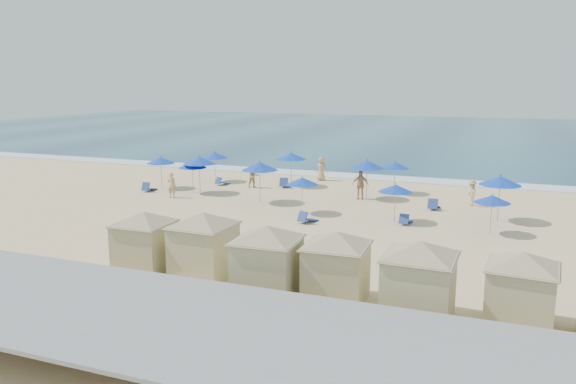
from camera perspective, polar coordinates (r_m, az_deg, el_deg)
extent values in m
plane|color=beige|center=(29.74, 0.88, -3.21)|extent=(160.00, 160.00, 0.00)
cube|color=navy|center=(82.94, 14.34, 5.76)|extent=(160.00, 80.00, 0.06)
cube|color=white|center=(44.29, 7.90, 1.53)|extent=(160.00, 2.50, 0.08)
cube|color=gray|center=(18.54, -13.56, -10.83)|extent=(160.00, 2.20, 1.10)
cube|color=gray|center=(16.15, -19.85, -12.25)|extent=(160.00, 4.00, 0.12)
cube|color=black|center=(24.93, -4.20, -5.25)|extent=(0.90, 0.90, 0.72)
cube|color=#C2B684|center=(22.91, -14.33, -5.47)|extent=(1.98, 1.98, 1.94)
cube|color=tan|center=(22.65, -14.45, -3.12)|extent=(2.08, 2.08, 0.08)
pyramid|color=tan|center=(22.54, -14.51, -1.93)|extent=(4.25, 4.25, 0.48)
cube|color=#C2B684|center=(21.73, -8.54, -6.00)|extent=(2.11, 2.11, 2.05)
cube|color=tan|center=(21.45, -8.62, -3.38)|extent=(2.22, 2.22, 0.08)
pyramid|color=tan|center=(21.33, -8.66, -2.05)|extent=(4.49, 4.49, 0.51)
cube|color=#C2B684|center=(19.63, -2.12, -7.77)|extent=(2.15, 2.15, 2.05)
cube|color=tan|center=(19.33, -2.14, -4.90)|extent=(2.26, 2.26, 0.08)
pyramid|color=tan|center=(19.19, -2.15, -3.43)|extent=(4.48, 4.48, 0.51)
cube|color=#C2B684|center=(19.31, 4.91, -8.26)|extent=(2.04, 2.04, 1.97)
cube|color=tan|center=(19.00, 4.96, -5.45)|extent=(2.15, 2.15, 0.08)
pyramid|color=tan|center=(18.87, 4.99, -4.02)|extent=(4.32, 4.32, 0.49)
cube|color=#C2B684|center=(18.29, 13.12, -9.51)|extent=(2.12, 2.12, 2.06)
cube|color=tan|center=(17.96, 13.27, -6.43)|extent=(2.23, 2.23, 0.08)
pyramid|color=tan|center=(17.81, 13.34, -4.85)|extent=(4.51, 4.51, 0.51)
cube|color=#C2B684|center=(18.69, 22.54, -9.87)|extent=(2.06, 2.06, 1.92)
cube|color=tan|center=(18.39, 22.76, -7.08)|extent=(2.17, 2.17, 0.08)
pyramid|color=tan|center=(18.25, 22.88, -5.64)|extent=(4.19, 4.19, 0.48)
cylinder|color=#A5A8AD|center=(40.36, -12.74, 1.66)|extent=(0.05, 0.05, 1.81)
cone|color=#103CB5|center=(40.20, -12.80, 3.16)|extent=(2.00, 2.00, 0.43)
sphere|color=#103CB5|center=(40.17, -12.82, 3.53)|extent=(0.08, 0.08, 0.08)
cylinder|color=#A5A8AD|center=(38.05, -8.95, 1.40)|extent=(0.05, 0.05, 2.03)
cone|color=#103CB5|center=(37.87, -9.00, 3.19)|extent=(2.24, 2.24, 0.48)
sphere|color=#103CB5|center=(37.83, -9.02, 3.63)|extent=(0.09, 0.09, 0.09)
cylinder|color=#A5A8AD|center=(42.36, -7.43, 2.29)|extent=(0.05, 0.05, 1.82)
cone|color=#103CB5|center=(42.20, -7.47, 3.73)|extent=(2.01, 2.01, 0.43)
sphere|color=#103CB5|center=(42.17, -7.48, 4.08)|extent=(0.08, 0.08, 0.08)
cylinder|color=#A5A8AD|center=(38.20, -9.63, 1.21)|extent=(0.05, 0.05, 1.75)
cone|color=#103CB5|center=(38.04, -9.68, 2.75)|extent=(1.94, 1.94, 0.42)
sphere|color=#103CB5|center=(38.00, -9.70, 3.13)|extent=(0.07, 0.07, 0.07)
cylinder|color=#A5A8AD|center=(40.10, 0.33, 2.01)|extent=(0.05, 0.05, 1.99)
cone|color=#103CB5|center=(39.92, 0.33, 3.67)|extent=(2.20, 2.20, 0.47)
sphere|color=#103CB5|center=(39.89, 0.33, 4.08)|extent=(0.08, 0.08, 0.08)
cylinder|color=#A5A8AD|center=(34.74, -2.87, 0.63)|extent=(0.05, 0.05, 2.08)
cone|color=#103CB5|center=(34.54, -2.89, 2.63)|extent=(2.29, 2.29, 0.49)
sphere|color=#103CB5|center=(34.49, -2.89, 3.13)|extent=(0.09, 0.09, 0.09)
cylinder|color=#A5A8AD|center=(31.88, 1.43, -0.66)|extent=(0.04, 0.04, 1.70)
cone|color=#103CB5|center=(31.69, 1.44, 1.13)|extent=(1.88, 1.88, 0.40)
sphere|color=#103CB5|center=(31.65, 1.44, 1.57)|extent=(0.07, 0.07, 0.07)
cylinder|color=#A5A8AD|center=(36.08, 7.98, 0.90)|extent=(0.05, 0.05, 2.03)
cone|color=#103CB5|center=(35.89, 8.03, 2.79)|extent=(2.25, 2.25, 0.48)
sphere|color=#103CB5|center=(35.85, 8.05, 3.25)|extent=(0.09, 0.09, 0.09)
cylinder|color=#A5A8AD|center=(30.40, 10.80, -1.47)|extent=(0.04, 0.04, 1.68)
cone|color=#103CB5|center=(30.20, 10.87, 0.38)|extent=(1.86, 1.86, 0.40)
sphere|color=#103CB5|center=(30.16, 10.89, 0.83)|extent=(0.07, 0.07, 0.07)
cylinder|color=#A5A8AD|center=(38.16, 10.75, 1.16)|extent=(0.05, 0.05, 1.75)
cone|color=#103CB5|center=(38.00, 10.81, 2.70)|extent=(1.94, 1.94, 0.41)
sphere|color=#103CB5|center=(37.96, 10.82, 3.07)|extent=(0.07, 0.07, 0.07)
cylinder|color=#A5A8AD|center=(32.08, 20.61, -1.02)|extent=(0.05, 0.05, 2.02)
cone|color=#103CB5|center=(31.87, 20.76, 1.09)|extent=(2.24, 2.24, 0.48)
sphere|color=#103CB5|center=(31.82, 20.80, 1.60)|extent=(0.09, 0.09, 0.09)
cylinder|color=#A5A8AD|center=(29.27, 19.91, -2.50)|extent=(0.04, 0.04, 1.62)
cone|color=#103CB5|center=(29.07, 20.04, -0.67)|extent=(1.79, 1.79, 0.38)
sphere|color=#103CB5|center=(29.03, 20.07, -0.22)|extent=(0.07, 0.07, 0.07)
cube|color=navy|center=(39.64, -13.87, 0.34)|extent=(0.61, 1.20, 0.32)
cube|color=navy|center=(39.19, -14.27, 0.55)|extent=(0.57, 0.35, 0.57)
cube|color=navy|center=(41.04, -6.60, 0.94)|extent=(0.86, 1.17, 0.29)
cube|color=navy|center=(40.72, -7.09, 1.15)|extent=(0.57, 0.46, 0.52)
cube|color=navy|center=(39.99, -0.25, 0.78)|extent=(0.77, 1.34, 0.35)
cube|color=navy|center=(39.43, -0.43, 1.01)|extent=(0.64, 0.43, 0.61)
cube|color=navy|center=(30.00, 2.08, -2.79)|extent=(0.91, 1.26, 0.31)
cube|color=navy|center=(29.59, 1.48, -2.52)|extent=(0.61, 0.48, 0.55)
cube|color=navy|center=(30.32, 11.90, -2.90)|extent=(0.60, 1.11, 0.29)
cube|color=navy|center=(29.85, 11.69, -2.69)|extent=(0.53, 0.34, 0.52)
cube|color=navy|center=(34.19, 14.60, -1.39)|extent=(0.60, 1.23, 0.33)
cube|color=navy|center=(33.64, 14.50, -1.16)|extent=(0.58, 0.35, 0.59)
imported|color=tan|center=(36.91, -11.72, 0.69)|extent=(0.60, 0.40, 1.64)
imported|color=tan|center=(39.61, -3.55, 1.61)|extent=(1.00, 0.98, 1.63)
imported|color=tan|center=(35.98, 7.34, 0.73)|extent=(1.14, 0.63, 1.84)
imported|color=tan|center=(35.54, 18.15, -0.08)|extent=(0.90, 1.16, 1.58)
imported|color=tan|center=(42.52, 3.42, 2.38)|extent=(0.94, 0.68, 1.78)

